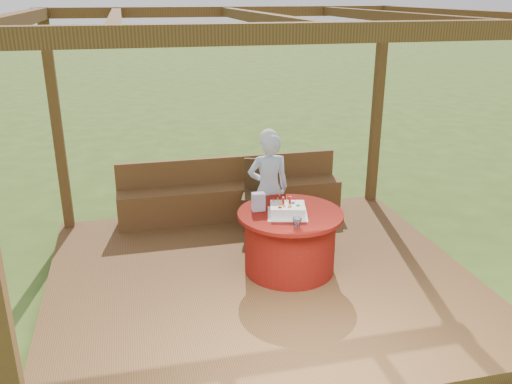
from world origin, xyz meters
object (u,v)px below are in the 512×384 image
table (290,241)px  gift_bag (258,202)px  chair (260,190)px  birthday_cake (287,210)px  bench (231,198)px  drinking_glass (297,222)px  elderly_woman (268,187)px

table → gift_bag: size_ratio=5.76×
chair → birthday_cake: size_ratio=1.75×
bench → table: 1.68m
gift_bag → bench: bearing=92.1°
chair → gift_bag: 1.21m
chair → table: bearing=-89.0°
table → chair: size_ratio=1.29×
table → birthday_cake: (-0.05, -0.05, 0.39)m
birthday_cake → drinking_glass: birthday_cake is taller
bench → chair: chair is taller
bench → drinking_glass: 2.08m
bench → chair: bearing=-49.6°
table → chair: bearing=91.0°
birthday_cake → drinking_glass: size_ratio=5.24×
elderly_woman → drinking_glass: bearing=-89.9°
chair → birthday_cake: bearing=-91.0°
drinking_glass → elderly_woman: bearing=90.1°
elderly_woman → bench: bearing=108.4°
table → elderly_woman: bearing=93.3°
birthday_cake → drinking_glass: 0.32m
chair → gift_bag: size_ratio=4.45×
gift_bag → chair: bearing=76.8°
chair → birthday_cake: chair is taller
bench → birthday_cake: bearing=-80.3°
table → elderly_woman: size_ratio=0.80×
table → gift_bag: bearing=156.2°
elderly_woman → gift_bag: bearing=-113.7°
bench → elderly_woman: (0.29, -0.88, 0.44)m
gift_bag → drinking_glass: size_ratio=2.06×
table → birthday_cake: birthday_cake is taller
elderly_woman → birthday_cake: size_ratio=2.83×
drinking_glass → table: bearing=83.5°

